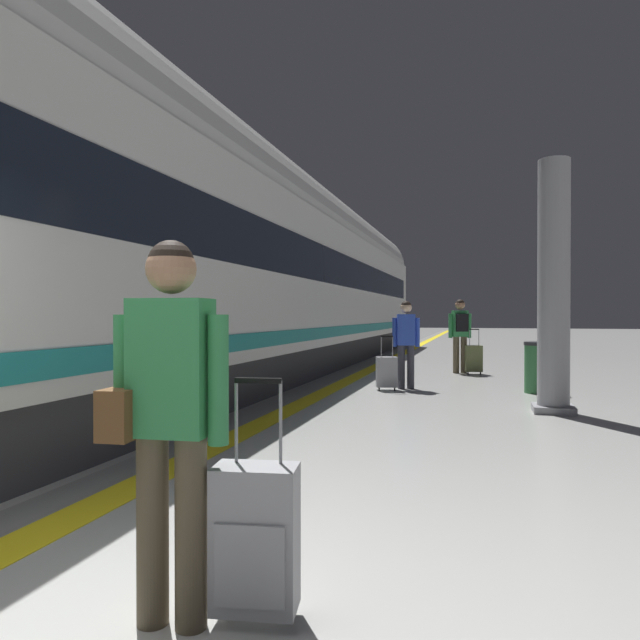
{
  "coord_description": "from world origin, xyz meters",
  "views": [
    {
      "loc": [
        1.99,
        -1.77,
        1.39
      ],
      "look_at": [
        -0.3,
        6.34,
        1.31
      ],
      "focal_mm": 31.96,
      "sensor_mm": 36.0,
      "label": 1
    }
  ],
  "objects_px": {
    "platform_pillar": "(554,291)",
    "passenger_near": "(460,329)",
    "passenger_mid": "(406,338)",
    "suitcase_mid": "(386,372)",
    "traveller_foreground": "(168,403)",
    "suitcase_near": "(474,359)",
    "high_speed_train": "(243,261)",
    "rolling_suitcase_foreground": "(255,538)",
    "waste_bin": "(537,367)"
  },
  "relations": [
    {
      "from": "high_speed_train",
      "to": "passenger_near",
      "type": "height_order",
      "value": "high_speed_train"
    },
    {
      "from": "passenger_near",
      "to": "suitcase_mid",
      "type": "height_order",
      "value": "passenger_near"
    },
    {
      "from": "passenger_near",
      "to": "suitcase_near",
      "type": "distance_m",
      "value": 0.76
    },
    {
      "from": "passenger_near",
      "to": "suitcase_near",
      "type": "relative_size",
      "value": 1.65
    },
    {
      "from": "waste_bin",
      "to": "rolling_suitcase_foreground",
      "type": "bearing_deg",
      "value": -103.11
    },
    {
      "from": "rolling_suitcase_foreground",
      "to": "suitcase_mid",
      "type": "bearing_deg",
      "value": 94.91
    },
    {
      "from": "platform_pillar",
      "to": "passenger_near",
      "type": "bearing_deg",
      "value": 105.67
    },
    {
      "from": "platform_pillar",
      "to": "waste_bin",
      "type": "xyz_separation_m",
      "value": [
        -0.03,
        2.07,
        -1.27
      ]
    },
    {
      "from": "rolling_suitcase_foreground",
      "to": "passenger_near",
      "type": "height_order",
      "value": "passenger_near"
    },
    {
      "from": "passenger_mid",
      "to": "waste_bin",
      "type": "relative_size",
      "value": 1.82
    },
    {
      "from": "suitcase_near",
      "to": "suitcase_mid",
      "type": "distance_m",
      "value": 3.69
    },
    {
      "from": "high_speed_train",
      "to": "passenger_mid",
      "type": "distance_m",
      "value": 3.73
    },
    {
      "from": "platform_pillar",
      "to": "traveller_foreground",
      "type": "bearing_deg",
      "value": -109.99
    },
    {
      "from": "passenger_mid",
      "to": "platform_pillar",
      "type": "relative_size",
      "value": 0.46
    },
    {
      "from": "suitcase_near",
      "to": "platform_pillar",
      "type": "bearing_deg",
      "value": -77.25
    },
    {
      "from": "traveller_foreground",
      "to": "suitcase_near",
      "type": "relative_size",
      "value": 1.62
    },
    {
      "from": "traveller_foreground",
      "to": "passenger_mid",
      "type": "distance_m",
      "value": 8.48
    },
    {
      "from": "passenger_near",
      "to": "passenger_mid",
      "type": "xyz_separation_m",
      "value": [
        -0.89,
        -3.19,
        -0.08
      ]
    },
    {
      "from": "rolling_suitcase_foreground",
      "to": "suitcase_near",
      "type": "bearing_deg",
      "value": 85.85
    },
    {
      "from": "passenger_near",
      "to": "waste_bin",
      "type": "relative_size",
      "value": 1.93
    },
    {
      "from": "high_speed_train",
      "to": "passenger_mid",
      "type": "height_order",
      "value": "high_speed_train"
    },
    {
      "from": "waste_bin",
      "to": "passenger_near",
      "type": "bearing_deg",
      "value": 114.53
    },
    {
      "from": "rolling_suitcase_foreground",
      "to": "suitcase_mid",
      "type": "height_order",
      "value": "rolling_suitcase_foreground"
    },
    {
      "from": "passenger_mid",
      "to": "suitcase_mid",
      "type": "xyz_separation_m",
      "value": [
        -0.32,
        -0.3,
        -0.62
      ]
    },
    {
      "from": "passenger_near",
      "to": "waste_bin",
      "type": "bearing_deg",
      "value": -65.47
    },
    {
      "from": "traveller_foreground",
      "to": "waste_bin",
      "type": "distance_m",
      "value": 8.85
    },
    {
      "from": "traveller_foreground",
      "to": "suitcase_mid",
      "type": "bearing_deg",
      "value": 92.28
    },
    {
      "from": "rolling_suitcase_foreground",
      "to": "waste_bin",
      "type": "distance_m",
      "value": 8.62
    },
    {
      "from": "traveller_foreground",
      "to": "passenger_near",
      "type": "bearing_deg",
      "value": 85.68
    },
    {
      "from": "high_speed_train",
      "to": "waste_bin",
      "type": "distance_m",
      "value": 6.07
    },
    {
      "from": "traveller_foreground",
      "to": "rolling_suitcase_foreground",
      "type": "distance_m",
      "value": 0.73
    },
    {
      "from": "suitcase_mid",
      "to": "waste_bin",
      "type": "height_order",
      "value": "suitcase_mid"
    },
    {
      "from": "rolling_suitcase_foreground",
      "to": "suitcase_near",
      "type": "distance_m",
      "value": 11.44
    },
    {
      "from": "passenger_near",
      "to": "platform_pillar",
      "type": "relative_size",
      "value": 0.49
    },
    {
      "from": "high_speed_train",
      "to": "platform_pillar",
      "type": "height_order",
      "value": "high_speed_train"
    },
    {
      "from": "platform_pillar",
      "to": "waste_bin",
      "type": "distance_m",
      "value": 2.43
    },
    {
      "from": "traveller_foreground",
      "to": "suitcase_mid",
      "type": "height_order",
      "value": "traveller_foreground"
    },
    {
      "from": "passenger_mid",
      "to": "platform_pillar",
      "type": "bearing_deg",
      "value": -40.83
    },
    {
      "from": "traveller_foreground",
      "to": "passenger_mid",
      "type": "bearing_deg",
      "value": 90.03
    },
    {
      "from": "passenger_mid",
      "to": "platform_pillar",
      "type": "height_order",
      "value": "platform_pillar"
    },
    {
      "from": "passenger_near",
      "to": "passenger_mid",
      "type": "height_order",
      "value": "passenger_near"
    },
    {
      "from": "traveller_foreground",
      "to": "platform_pillar",
      "type": "bearing_deg",
      "value": 70.01
    },
    {
      "from": "passenger_mid",
      "to": "waste_bin",
      "type": "distance_m",
      "value": 2.38
    },
    {
      "from": "passenger_mid",
      "to": "waste_bin",
      "type": "bearing_deg",
      "value": 0.97
    },
    {
      "from": "passenger_near",
      "to": "platform_pillar",
      "type": "bearing_deg",
      "value": -74.33
    },
    {
      "from": "high_speed_train",
      "to": "suitcase_near",
      "type": "distance_m",
      "value": 5.84
    },
    {
      "from": "suitcase_near",
      "to": "waste_bin",
      "type": "bearing_deg",
      "value": -69.57
    },
    {
      "from": "traveller_foreground",
      "to": "waste_bin",
      "type": "height_order",
      "value": "traveller_foreground"
    },
    {
      "from": "suitcase_mid",
      "to": "waste_bin",
      "type": "bearing_deg",
      "value": 7.41
    },
    {
      "from": "rolling_suitcase_foreground",
      "to": "passenger_near",
      "type": "distance_m",
      "value": 11.57
    }
  ]
}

